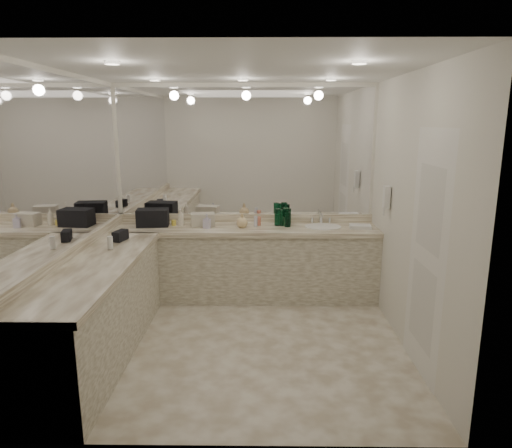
{
  "coord_description": "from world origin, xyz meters",
  "views": [
    {
      "loc": [
        0.2,
        -4.18,
        2.15
      ],
      "look_at": [
        0.15,
        0.4,
        1.11
      ],
      "focal_mm": 32.0,
      "sensor_mm": 36.0,
      "label": 1
    }
  ],
  "objects_px": {
    "cream_cosmetic_case": "(203,219)",
    "hand_towel": "(360,227)",
    "soap_bottle_b": "(207,221)",
    "black_toiletry_bag": "(153,217)",
    "soap_bottle_c": "(242,220)",
    "wall_phone": "(386,197)",
    "soap_bottle_a": "(181,217)",
    "sink": "(323,227)"
  },
  "relations": [
    {
      "from": "soap_bottle_a",
      "to": "soap_bottle_b",
      "type": "height_order",
      "value": "soap_bottle_a"
    },
    {
      "from": "cream_cosmetic_case",
      "to": "soap_bottle_c",
      "type": "relative_size",
      "value": 1.62
    },
    {
      "from": "cream_cosmetic_case",
      "to": "soap_bottle_b",
      "type": "height_order",
      "value": "soap_bottle_b"
    },
    {
      "from": "black_toiletry_bag",
      "to": "cream_cosmetic_case",
      "type": "xyz_separation_m",
      "value": [
        0.61,
        0.0,
        -0.03
      ]
    },
    {
      "from": "black_toiletry_bag",
      "to": "hand_towel",
      "type": "distance_m",
      "value": 2.51
    },
    {
      "from": "soap_bottle_b",
      "to": "black_toiletry_bag",
      "type": "bearing_deg",
      "value": 169.82
    },
    {
      "from": "hand_towel",
      "to": "soap_bottle_c",
      "type": "bearing_deg",
      "value": 179.12
    },
    {
      "from": "sink",
      "to": "soap_bottle_c",
      "type": "bearing_deg",
      "value": -177.67
    },
    {
      "from": "black_toiletry_bag",
      "to": "soap_bottle_a",
      "type": "bearing_deg",
      "value": 4.65
    },
    {
      "from": "hand_towel",
      "to": "cream_cosmetic_case",
      "type": "bearing_deg",
      "value": 176.97
    },
    {
      "from": "soap_bottle_b",
      "to": "hand_towel",
      "type": "bearing_deg",
      "value": 0.7
    },
    {
      "from": "wall_phone",
      "to": "soap_bottle_b",
      "type": "bearing_deg",
      "value": 168.26
    },
    {
      "from": "wall_phone",
      "to": "cream_cosmetic_case",
      "type": "distance_m",
      "value": 2.17
    },
    {
      "from": "black_toiletry_bag",
      "to": "hand_towel",
      "type": "bearing_deg",
      "value": -2.25
    },
    {
      "from": "black_toiletry_bag",
      "to": "soap_bottle_c",
      "type": "xyz_separation_m",
      "value": [
        1.09,
        -0.08,
        -0.02
      ]
    },
    {
      "from": "soap_bottle_c",
      "to": "sink",
      "type": "bearing_deg",
      "value": 2.33
    },
    {
      "from": "soap_bottle_a",
      "to": "wall_phone",
      "type": "bearing_deg",
      "value": -13.56
    },
    {
      "from": "cream_cosmetic_case",
      "to": "sink",
      "type": "bearing_deg",
      "value": -11.48
    },
    {
      "from": "soap_bottle_a",
      "to": "soap_bottle_c",
      "type": "distance_m",
      "value": 0.76
    },
    {
      "from": "black_toiletry_bag",
      "to": "soap_bottle_a",
      "type": "xyz_separation_m",
      "value": [
        0.34,
        0.03,
        -0.01
      ]
    },
    {
      "from": "hand_towel",
      "to": "soap_bottle_c",
      "type": "xyz_separation_m",
      "value": [
        -1.41,
        0.02,
        0.07
      ]
    },
    {
      "from": "black_toiletry_bag",
      "to": "soap_bottle_a",
      "type": "distance_m",
      "value": 0.34
    },
    {
      "from": "sink",
      "to": "wall_phone",
      "type": "xyz_separation_m",
      "value": [
        0.61,
        -0.5,
        0.46
      ]
    },
    {
      "from": "sink",
      "to": "hand_towel",
      "type": "bearing_deg",
      "value": -8.02
    },
    {
      "from": "soap_bottle_c",
      "to": "cream_cosmetic_case",
      "type": "bearing_deg",
      "value": 170.76
    },
    {
      "from": "wall_phone",
      "to": "sink",
      "type": "bearing_deg",
      "value": 140.43
    },
    {
      "from": "wall_phone",
      "to": "soap_bottle_b",
      "type": "distance_m",
      "value": 2.08
    },
    {
      "from": "black_toiletry_bag",
      "to": "cream_cosmetic_case",
      "type": "bearing_deg",
      "value": 0.18
    },
    {
      "from": "wall_phone",
      "to": "cream_cosmetic_case",
      "type": "relative_size",
      "value": 0.84
    },
    {
      "from": "sink",
      "to": "hand_towel",
      "type": "xyz_separation_m",
      "value": [
        0.44,
        -0.06,
        0.03
      ]
    },
    {
      "from": "hand_towel",
      "to": "soap_bottle_a",
      "type": "bearing_deg",
      "value": 176.68
    },
    {
      "from": "cream_cosmetic_case",
      "to": "soap_bottle_c",
      "type": "distance_m",
      "value": 0.49
    },
    {
      "from": "sink",
      "to": "black_toiletry_bag",
      "type": "relative_size",
      "value": 1.16
    },
    {
      "from": "wall_phone",
      "to": "soap_bottle_c",
      "type": "relative_size",
      "value": 1.37
    },
    {
      "from": "cream_cosmetic_case",
      "to": "hand_towel",
      "type": "xyz_separation_m",
      "value": [
        1.9,
        -0.1,
        -0.06
      ]
    },
    {
      "from": "hand_towel",
      "to": "soap_bottle_a",
      "type": "xyz_separation_m",
      "value": [
        -2.17,
        0.13,
        0.08
      ]
    },
    {
      "from": "cream_cosmetic_case",
      "to": "soap_bottle_a",
      "type": "relative_size",
      "value": 1.38
    },
    {
      "from": "black_toiletry_bag",
      "to": "soap_bottle_c",
      "type": "distance_m",
      "value": 1.1
    },
    {
      "from": "sink",
      "to": "soap_bottle_c",
      "type": "xyz_separation_m",
      "value": [
        -0.98,
        -0.04,
        0.09
      ]
    },
    {
      "from": "wall_phone",
      "to": "black_toiletry_bag",
      "type": "distance_m",
      "value": 2.75
    },
    {
      "from": "black_toiletry_bag",
      "to": "soap_bottle_a",
      "type": "height_order",
      "value": "black_toiletry_bag"
    },
    {
      "from": "sink",
      "to": "cream_cosmetic_case",
      "type": "height_order",
      "value": "cream_cosmetic_case"
    }
  ]
}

